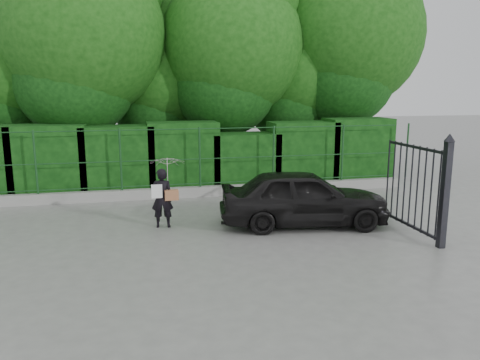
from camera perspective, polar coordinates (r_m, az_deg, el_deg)
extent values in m
plane|color=gray|center=(9.93, -3.57, -7.90)|extent=(80.00, 80.00, 0.00)
cube|color=#9E9E99|center=(14.19, -6.45, -1.47)|extent=(14.00, 0.25, 0.30)
cylinder|color=#18451E|center=(14.19, -23.66, 1.97)|extent=(0.06, 0.06, 1.80)
cylinder|color=#18451E|center=(13.93, -14.35, 2.40)|extent=(0.06, 0.06, 1.80)
cylinder|color=#18451E|center=(14.05, -4.92, 2.78)|extent=(0.06, 0.06, 1.80)
cylinder|color=#18451E|center=(14.53, 4.11, 3.08)|extent=(0.06, 0.06, 1.80)
cylinder|color=#18451E|center=(15.34, 12.38, 3.28)|extent=(0.06, 0.06, 1.80)
cylinder|color=#18451E|center=(16.44, 19.68, 3.40)|extent=(0.06, 0.06, 1.80)
cylinder|color=#18451E|center=(14.14, -6.48, -0.49)|extent=(13.60, 0.03, 0.03)
cylinder|color=#18451E|center=(14.01, -6.54, 2.52)|extent=(13.60, 0.03, 0.03)
cylinder|color=#18451E|center=(13.90, -6.63, 6.19)|extent=(13.60, 0.03, 0.03)
cube|color=black|center=(15.15, -22.19, 2.16)|extent=(2.20, 1.20, 2.17)
cube|color=black|center=(14.94, -14.60, 2.39)|extent=(2.20, 1.20, 2.10)
cube|color=black|center=(15.00, -6.95, 2.87)|extent=(2.20, 1.20, 2.19)
cube|color=black|center=(15.35, 0.52, 2.39)|extent=(2.20, 1.20, 1.79)
cube|color=black|center=(15.90, 7.57, 3.22)|extent=(2.20, 1.20, 2.13)
cube|color=black|center=(16.68, 14.05, 3.50)|extent=(2.20, 1.20, 2.22)
cylinder|color=black|center=(17.79, -25.87, 5.67)|extent=(0.36, 0.36, 3.75)
sphere|color=#14470F|center=(17.76, -26.50, 12.89)|extent=(4.50, 4.50, 4.50)
cylinder|color=black|center=(16.58, -18.11, 7.21)|extent=(0.36, 0.36, 4.50)
sphere|color=#14470F|center=(16.63, -18.70, 16.51)|extent=(5.40, 5.40, 5.40)
cylinder|color=black|center=(17.87, -9.57, 5.84)|extent=(0.36, 0.36, 3.25)
sphere|color=#14470F|center=(17.80, -9.78, 12.10)|extent=(3.90, 3.90, 3.90)
cylinder|color=black|center=(17.16, -1.00, 7.45)|extent=(0.36, 0.36, 4.25)
sphere|color=#14470F|center=(17.18, -1.03, 15.97)|extent=(5.10, 5.10, 5.10)
cylinder|color=black|center=(18.52, 6.21, 6.50)|extent=(0.36, 0.36, 3.50)
sphere|color=#14470F|center=(18.47, 6.35, 13.01)|extent=(4.20, 4.20, 4.20)
cylinder|color=black|center=(18.85, 12.47, 8.29)|extent=(0.36, 0.36, 4.75)
sphere|color=#14470F|center=(18.94, 12.85, 16.93)|extent=(5.70, 5.70, 5.70)
cube|color=black|center=(10.31, 23.68, -1.76)|extent=(0.14, 0.14, 2.20)
cone|color=black|center=(10.13, 24.20, 4.76)|extent=(0.22, 0.22, 0.16)
cube|color=black|center=(11.45, 19.93, -5.17)|extent=(0.05, 2.00, 0.06)
cube|color=black|center=(11.10, 20.54, 3.79)|extent=(0.05, 2.00, 0.06)
cylinder|color=black|center=(10.48, 23.02, -1.80)|extent=(0.04, 0.04, 1.90)
cylinder|color=black|center=(10.68, 22.24, -1.51)|extent=(0.04, 0.04, 1.90)
cylinder|color=black|center=(10.88, 21.50, -1.23)|extent=(0.04, 0.04, 1.90)
cylinder|color=black|center=(11.08, 20.78, -0.96)|extent=(0.04, 0.04, 1.90)
cylinder|color=black|center=(11.29, 20.09, -0.71)|extent=(0.04, 0.04, 1.90)
cylinder|color=black|center=(11.49, 19.43, -0.46)|extent=(0.04, 0.04, 1.90)
cylinder|color=black|center=(11.70, 18.79, -0.22)|extent=(0.04, 0.04, 1.90)
cylinder|color=black|center=(11.91, 18.17, 0.01)|extent=(0.04, 0.04, 1.90)
cylinder|color=black|center=(12.12, 17.57, 0.24)|extent=(0.04, 0.04, 1.90)
imported|color=black|center=(11.10, -9.48, -2.18)|extent=(0.55, 0.40, 1.41)
imported|color=silver|center=(11.04, -8.82, 0.84)|extent=(0.83, 0.85, 0.76)
cube|color=#A26541|center=(11.02, -8.33, -1.82)|extent=(0.32, 0.15, 0.24)
cube|color=white|center=(10.94, -10.11, -1.37)|extent=(0.25, 0.02, 0.32)
imported|color=black|center=(11.24, 7.74, -2.10)|extent=(4.16, 2.14, 1.36)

